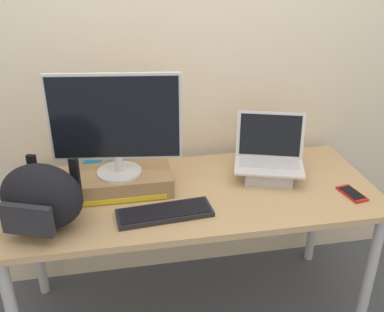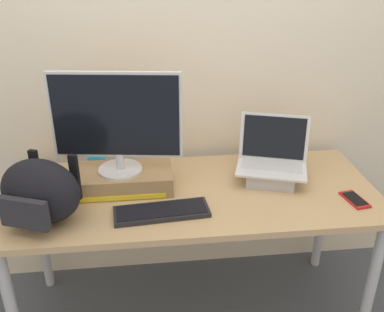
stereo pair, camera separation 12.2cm
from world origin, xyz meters
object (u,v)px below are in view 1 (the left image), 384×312
(toner_box_yellow, at_px, (120,182))
(cell_phone, at_px, (352,194))
(external_keyboard, at_px, (165,213))
(messenger_backpack, at_px, (41,197))
(open_laptop, at_px, (269,165))
(plush_toy, at_px, (92,164))
(desktop_monitor, at_px, (115,124))
(coffee_mug, at_px, (28,180))

(toner_box_yellow, relative_size, cell_phone, 3.03)
(external_keyboard, bearing_deg, toner_box_yellow, 121.14)
(messenger_backpack, distance_m, cell_phone, 1.35)
(open_laptop, xyz_separation_m, cell_phone, (0.32, -0.23, -0.06))
(open_laptop, bearing_deg, messenger_backpack, -149.27)
(toner_box_yellow, height_order, external_keyboard, toner_box_yellow)
(messenger_backpack, relative_size, plush_toy, 4.11)
(desktop_monitor, distance_m, messenger_backpack, 0.43)
(messenger_backpack, relative_size, cell_phone, 2.49)
(toner_box_yellow, distance_m, messenger_backpack, 0.40)
(toner_box_yellow, relative_size, desktop_monitor, 0.82)
(open_laptop, distance_m, messenger_backpack, 1.05)
(open_laptop, height_order, external_keyboard, open_laptop)
(coffee_mug, xyz_separation_m, plush_toy, (0.29, 0.12, -0.01))
(toner_box_yellow, xyz_separation_m, desktop_monitor, (-0.00, -0.00, 0.29))
(messenger_backpack, xyz_separation_m, plush_toy, (0.18, 0.44, -0.09))
(toner_box_yellow, relative_size, plush_toy, 4.99)
(toner_box_yellow, xyz_separation_m, coffee_mug, (-0.42, 0.08, 0.01))
(messenger_backpack, distance_m, coffee_mug, 0.34)
(messenger_backpack, height_order, plush_toy, messenger_backpack)
(external_keyboard, relative_size, plush_toy, 4.37)
(external_keyboard, distance_m, cell_phone, 0.86)
(coffee_mug, bearing_deg, external_keyboard, -28.45)
(open_laptop, height_order, cell_phone, open_laptop)
(plush_toy, bearing_deg, external_keyboard, -55.52)
(external_keyboard, bearing_deg, open_laptop, 19.33)
(open_laptop, bearing_deg, desktop_monitor, -162.07)
(external_keyboard, relative_size, messenger_backpack, 1.06)
(plush_toy, bearing_deg, cell_phone, -20.42)
(messenger_backpack, bearing_deg, external_keyboard, 19.85)
(external_keyboard, height_order, cell_phone, external_keyboard)
(open_laptop, bearing_deg, cell_phone, -18.33)
(open_laptop, relative_size, messenger_backpack, 0.98)
(messenger_backpack, bearing_deg, plush_toy, 88.54)
(toner_box_yellow, xyz_separation_m, external_keyboard, (0.17, -0.24, -0.03))
(toner_box_yellow, distance_m, open_laptop, 0.71)
(cell_phone, distance_m, plush_toy, 1.24)
(coffee_mug, bearing_deg, desktop_monitor, -10.99)
(open_laptop, relative_size, external_keyboard, 0.93)
(desktop_monitor, distance_m, coffee_mug, 0.51)
(external_keyboard, relative_size, coffee_mug, 3.24)
(toner_box_yellow, bearing_deg, coffee_mug, 169.18)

